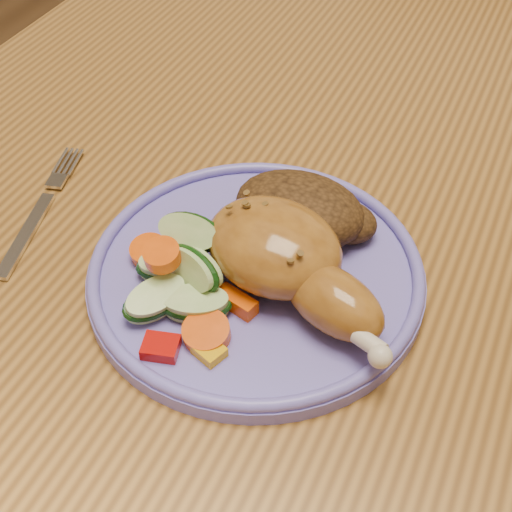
{
  "coord_description": "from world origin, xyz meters",
  "views": [
    {
      "loc": [
        0.13,
        -0.44,
        1.16
      ],
      "look_at": [
        -0.03,
        -0.1,
        0.78
      ],
      "focal_mm": 50.0,
      "sensor_mm": 36.0,
      "label": 1
    }
  ],
  "objects_px": {
    "dining_table": "(327,281)",
    "plate": "(256,275)",
    "chair_far": "(451,103)",
    "fork": "(38,214)"
  },
  "relations": [
    {
      "from": "plate",
      "to": "chair_far",
      "type": "bearing_deg",
      "value": 87.71
    },
    {
      "from": "dining_table",
      "to": "plate",
      "type": "distance_m",
      "value": 0.14
    },
    {
      "from": "plate",
      "to": "fork",
      "type": "distance_m",
      "value": 0.2
    },
    {
      "from": "fork",
      "to": "dining_table",
      "type": "bearing_deg",
      "value": 25.03
    },
    {
      "from": "chair_far",
      "to": "plate",
      "type": "height_order",
      "value": "chair_far"
    },
    {
      "from": "dining_table",
      "to": "plate",
      "type": "height_order",
      "value": "plate"
    },
    {
      "from": "chair_far",
      "to": "fork",
      "type": "relative_size",
      "value": 6.15
    },
    {
      "from": "plate",
      "to": "fork",
      "type": "height_order",
      "value": "plate"
    },
    {
      "from": "chair_far",
      "to": "fork",
      "type": "bearing_deg",
      "value": -107.4
    },
    {
      "from": "dining_table",
      "to": "fork",
      "type": "relative_size",
      "value": 9.46
    }
  ]
}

